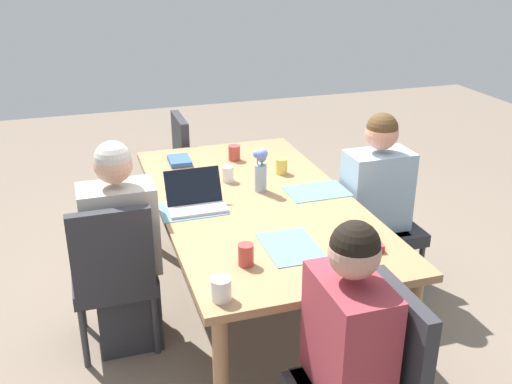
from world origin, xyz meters
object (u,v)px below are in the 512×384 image
at_px(dining_table, 256,211).
at_px(person_head_right_left_far, 346,371).
at_px(chair_head_right_left_far, 369,382).
at_px(coffee_mug_far_left, 234,153).
at_px(chair_near_left_near, 113,270).
at_px(flower_vase, 261,169).
at_px(coffee_mug_centre_right, 228,174).
at_px(coffee_mug_centre_left, 281,166).
at_px(chair_far_left_mid, 377,214).
at_px(coffee_mug_near_right, 221,289).
at_px(person_near_left_near, 123,258).
at_px(book_red_cover, 180,161).
at_px(book_blue_cover, 364,241).
at_px(coffee_mug_near_left, 246,255).
at_px(person_far_left_mid, 375,216).
at_px(laptop_near_left_near, 195,200).
at_px(chair_head_left_right_near, 196,165).

height_order(dining_table, person_head_right_left_far, person_head_right_left_far).
distance_m(chair_head_right_left_far, coffee_mug_far_left, 2.02).
bearing_deg(chair_near_left_near, coffee_mug_far_left, 131.41).
bearing_deg(flower_vase, coffee_mug_centre_right, -144.61).
relative_size(chair_head_right_left_far, coffee_mug_centre_left, 9.03).
bearing_deg(coffee_mug_centre_left, flower_vase, -42.83).
height_order(dining_table, chair_far_left_mid, chair_far_left_mid).
xyz_separation_m(person_head_right_left_far, coffee_mug_centre_right, (-1.58, -0.06, 0.27)).
xyz_separation_m(dining_table, coffee_mug_near_right, (0.93, -0.45, 0.12)).
relative_size(person_near_left_near, flower_vase, 4.43).
bearing_deg(person_near_left_near, dining_table, 92.74).
height_order(coffee_mug_near_right, book_red_cover, coffee_mug_near_right).
bearing_deg(coffee_mug_centre_left, coffee_mug_centre_right, -85.82).
distance_m(book_red_cover, book_blue_cover, 1.56).
bearing_deg(coffee_mug_near_left, coffee_mug_near_right, -36.67).
xyz_separation_m(coffee_mug_near_left, coffee_mug_far_left, (-1.37, 0.33, -0.00)).
distance_m(coffee_mug_near_left, coffee_mug_near_right, 0.30).
distance_m(person_far_left_mid, coffee_mug_far_left, 1.03).
height_order(person_head_right_left_far, book_red_cover, person_head_right_left_far).
height_order(person_far_left_mid, laptop_near_left_near, person_far_left_mid).
relative_size(person_head_right_left_far, book_red_cover, 5.97).
height_order(flower_vase, coffee_mug_centre_right, flower_vase).
bearing_deg(chair_near_left_near, flower_vase, 104.41).
relative_size(person_far_left_mid, chair_head_right_left_far, 1.33).
relative_size(chair_head_right_left_far, person_head_right_left_far, 0.75).
distance_m(dining_table, chair_head_left_right_near, 1.35).
bearing_deg(laptop_near_left_near, chair_near_left_near, -76.47).
bearing_deg(coffee_mug_near_right, coffee_mug_near_left, 143.33).
xyz_separation_m(person_far_left_mid, chair_head_right_left_far, (1.33, -0.74, -0.03)).
relative_size(chair_near_left_near, laptop_near_left_near, 2.81).
bearing_deg(coffee_mug_centre_right, chair_head_right_left_far, 4.59).
relative_size(chair_far_left_mid, person_head_right_left_far, 0.75).
relative_size(chair_head_right_left_far, coffee_mug_centre_right, 9.22).
relative_size(person_near_left_near, coffee_mug_centre_left, 11.99).
height_order(chair_near_left_near, book_blue_cover, chair_near_left_near).
xyz_separation_m(coffee_mug_near_left, coffee_mug_centre_right, (-1.02, 0.19, -0.00)).
bearing_deg(coffee_mug_far_left, dining_table, -5.38).
distance_m(coffee_mug_centre_right, coffee_mug_far_left, 0.39).
distance_m(chair_head_left_right_near, coffee_mug_near_left, 2.05).
xyz_separation_m(person_near_left_near, flower_vase, (-0.16, 0.85, 0.36)).
height_order(dining_table, book_blue_cover, book_blue_cover).
relative_size(chair_near_left_near, coffee_mug_far_left, 8.78).
distance_m(coffee_mug_far_left, book_red_cover, 0.37).
bearing_deg(coffee_mug_far_left, flower_vase, 0.35).
distance_m(flower_vase, coffee_mug_centre_left, 0.33).
relative_size(chair_far_left_mid, flower_vase, 3.34).
height_order(person_head_right_left_far, flower_vase, person_head_right_left_far).
distance_m(person_far_left_mid, chair_head_right_left_far, 1.52).
relative_size(dining_table, book_blue_cover, 10.43).
height_order(flower_vase, coffee_mug_near_left, flower_vase).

